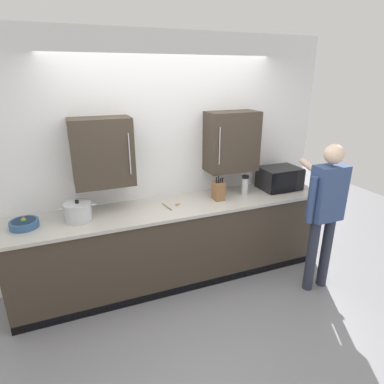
{
  "coord_description": "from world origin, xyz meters",
  "views": [
    {
      "loc": [
        -1.1,
        -2.42,
        2.31
      ],
      "look_at": [
        0.15,
        0.69,
        1.08
      ],
      "focal_mm": 30.3,
      "sensor_mm": 36.0,
      "label": 1
    }
  ],
  "objects_px": {
    "microwave_oven": "(278,178)",
    "thermos_flask": "(245,185)",
    "fruit_bowl": "(24,223)",
    "wooden_spoon": "(173,205)",
    "knife_block": "(218,191)",
    "person_figure": "(325,207)",
    "stock_pot": "(78,212)"
  },
  "relations": [
    {
      "from": "microwave_oven",
      "to": "thermos_flask",
      "type": "height_order",
      "value": "microwave_oven"
    },
    {
      "from": "fruit_bowl",
      "to": "wooden_spoon",
      "type": "xyz_separation_m",
      "value": [
        1.48,
        -0.02,
        -0.03
      ]
    },
    {
      "from": "microwave_oven",
      "to": "knife_block",
      "type": "xyz_separation_m",
      "value": [
        -0.87,
        -0.05,
        -0.03
      ]
    },
    {
      "from": "microwave_oven",
      "to": "thermos_flask",
      "type": "distance_m",
      "value": 0.5
    },
    {
      "from": "thermos_flask",
      "to": "knife_block",
      "type": "distance_m",
      "value": 0.37
    },
    {
      "from": "fruit_bowl",
      "to": "wooden_spoon",
      "type": "distance_m",
      "value": 1.48
    },
    {
      "from": "fruit_bowl",
      "to": "person_figure",
      "type": "bearing_deg",
      "value": -14.91
    },
    {
      "from": "microwave_oven",
      "to": "knife_block",
      "type": "distance_m",
      "value": 0.87
    },
    {
      "from": "thermos_flask",
      "to": "stock_pot",
      "type": "bearing_deg",
      "value": -179.33
    },
    {
      "from": "person_figure",
      "to": "knife_block",
      "type": "bearing_deg",
      "value": 139.9
    },
    {
      "from": "microwave_oven",
      "to": "person_figure",
      "type": "bearing_deg",
      "value": -88.58
    },
    {
      "from": "fruit_bowl",
      "to": "wooden_spoon",
      "type": "height_order",
      "value": "fruit_bowl"
    },
    {
      "from": "thermos_flask",
      "to": "knife_block",
      "type": "xyz_separation_m",
      "value": [
        -0.37,
        -0.02,
        -0.01
      ]
    },
    {
      "from": "fruit_bowl",
      "to": "knife_block",
      "type": "xyz_separation_m",
      "value": [
        2.03,
        -0.03,
        0.07
      ]
    },
    {
      "from": "knife_block",
      "to": "person_figure",
      "type": "xyz_separation_m",
      "value": [
        0.89,
        -0.75,
        -0.05
      ]
    },
    {
      "from": "thermos_flask",
      "to": "knife_block",
      "type": "height_order",
      "value": "knife_block"
    },
    {
      "from": "thermos_flask",
      "to": "person_figure",
      "type": "bearing_deg",
      "value": -55.82
    },
    {
      "from": "fruit_bowl",
      "to": "stock_pot",
      "type": "height_order",
      "value": "stock_pot"
    },
    {
      "from": "thermos_flask",
      "to": "wooden_spoon",
      "type": "distance_m",
      "value": 0.93
    },
    {
      "from": "knife_block",
      "to": "microwave_oven",
      "type": "bearing_deg",
      "value": 3.49
    },
    {
      "from": "microwave_oven",
      "to": "thermos_flask",
      "type": "xyz_separation_m",
      "value": [
        -0.5,
        -0.03,
        -0.02
      ]
    },
    {
      "from": "thermos_flask",
      "to": "person_figure",
      "type": "relative_size",
      "value": 0.14
    },
    {
      "from": "thermos_flask",
      "to": "fruit_bowl",
      "type": "bearing_deg",
      "value": 179.75
    },
    {
      "from": "fruit_bowl",
      "to": "person_figure",
      "type": "height_order",
      "value": "person_figure"
    },
    {
      "from": "microwave_oven",
      "to": "wooden_spoon",
      "type": "xyz_separation_m",
      "value": [
        -1.42,
        -0.05,
        -0.13
      ]
    },
    {
      "from": "microwave_oven",
      "to": "fruit_bowl",
      "type": "bearing_deg",
      "value": -179.57
    },
    {
      "from": "knife_block",
      "to": "person_figure",
      "type": "distance_m",
      "value": 1.16
    },
    {
      "from": "wooden_spoon",
      "to": "stock_pot",
      "type": "xyz_separation_m",
      "value": [
        -0.99,
        -0.01,
        0.08
      ]
    },
    {
      "from": "knife_block",
      "to": "thermos_flask",
      "type": "bearing_deg",
      "value": 3.2
    },
    {
      "from": "microwave_oven",
      "to": "thermos_flask",
      "type": "relative_size",
      "value": 2.02
    },
    {
      "from": "wooden_spoon",
      "to": "fruit_bowl",
      "type": "bearing_deg",
      "value": 179.07
    },
    {
      "from": "microwave_oven",
      "to": "knife_block",
      "type": "height_order",
      "value": "knife_block"
    }
  ]
}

